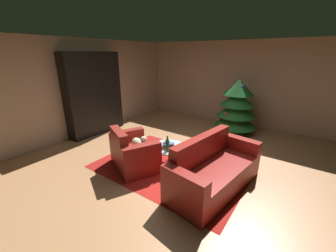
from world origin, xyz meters
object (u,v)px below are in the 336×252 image
book_stack_on_table (168,145)px  bottle_on_table (167,145)px  coffee_table (168,148)px  couch_red (213,171)px  bookshelf_unit (97,93)px  decorated_tree (237,107)px  armchair_red (133,153)px

book_stack_on_table → bottle_on_table: 0.15m
coffee_table → book_stack_on_table: bearing=-54.9°
couch_red → book_stack_on_table: bearing=174.1°
book_stack_on_table → couch_red: bearing=-5.9°
bookshelf_unit → couch_red: bookshelf_unit is taller
book_stack_on_table → decorated_tree: bearing=81.0°
armchair_red → coffee_table: (0.53, 0.47, 0.07)m
couch_red → book_stack_on_table: size_ratio=8.08×
armchair_red → decorated_tree: bearing=72.3°
bookshelf_unit → book_stack_on_table: (2.76, -0.49, -0.65)m
coffee_table → decorated_tree: bearing=80.0°
bookshelf_unit → bottle_on_table: bearing=-12.2°
bookshelf_unit → coffee_table: 2.86m
bottle_on_table → decorated_tree: 2.85m
book_stack_on_table → bottle_on_table: size_ratio=0.78×
couch_red → book_stack_on_table: couch_red is taller
bookshelf_unit → armchair_red: (2.20, -0.91, -0.81)m
bottle_on_table → decorated_tree: decorated_tree is taller
armchair_red → book_stack_on_table: size_ratio=5.12×
couch_red → bottle_on_table: couch_red is taller
bookshelf_unit → book_stack_on_table: size_ratio=9.25×
book_stack_on_table → decorated_tree: decorated_tree is taller
bookshelf_unit → armchair_red: bookshelf_unit is taller
book_stack_on_table → bottle_on_table: bearing=-62.2°
armchair_red → book_stack_on_table: (0.56, 0.42, 0.16)m
armchair_red → decorated_tree: (0.99, 3.11, 0.45)m
armchair_red → decorated_tree: decorated_tree is taller
armchair_red → book_stack_on_table: armchair_red is taller
bookshelf_unit → armchair_red: 2.51m
couch_red → coffee_table: couch_red is taller
bottle_on_table → decorated_tree: bearing=82.6°
couch_red → bottle_on_table: bearing=-179.1°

